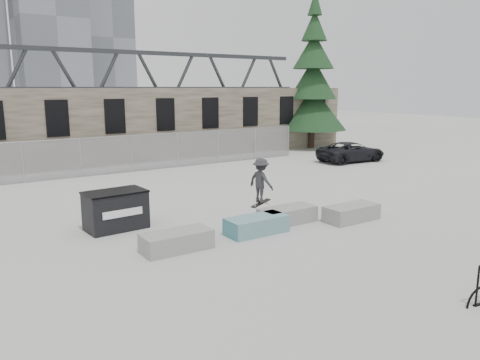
% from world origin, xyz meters
% --- Properties ---
extents(ground, '(120.00, 120.00, 0.00)m').
position_xyz_m(ground, '(0.00, 0.00, 0.00)').
color(ground, '#B5B5B0').
rests_on(ground, ground).
extents(stone_wall, '(36.00, 2.58, 4.50)m').
position_xyz_m(stone_wall, '(0.00, 16.24, 2.26)').
color(stone_wall, brown).
rests_on(stone_wall, ground).
extents(chainlink_fence, '(22.06, 0.06, 2.02)m').
position_xyz_m(chainlink_fence, '(-0.00, 12.50, 1.04)').
color(chainlink_fence, gray).
rests_on(chainlink_fence, ground).
extents(planter_far_left, '(2.00, 0.90, 0.55)m').
position_xyz_m(planter_far_left, '(-3.55, -0.22, 0.30)').
color(planter_far_left, gray).
rests_on(planter_far_left, ground).
extents(planter_center_left, '(2.00, 0.90, 0.55)m').
position_xyz_m(planter_center_left, '(-0.74, -0.20, 0.30)').
color(planter_center_left, teal).
rests_on(planter_center_left, ground).
extents(planter_center_right, '(2.00, 0.90, 0.55)m').
position_xyz_m(planter_center_right, '(0.83, 0.17, 0.30)').
color(planter_center_right, gray).
rests_on(planter_center_right, ground).
extents(planter_offset, '(2.00, 0.90, 0.55)m').
position_xyz_m(planter_offset, '(2.87, -0.84, 0.30)').
color(planter_offset, gray).
rests_on(planter_offset, ground).
extents(dumpster, '(2.00, 1.29, 1.27)m').
position_xyz_m(dumpster, '(-4.29, 2.73, 0.64)').
color(dumpster, black).
rests_on(dumpster, ground).
extents(spruce_tree, '(5.17, 5.17, 11.50)m').
position_xyz_m(spruce_tree, '(15.22, 14.89, 4.57)').
color(spruce_tree, '#38281E').
rests_on(spruce_tree, ground).
extents(truss_bridge, '(70.00, 3.00, 9.80)m').
position_xyz_m(truss_bridge, '(10.00, 55.00, 4.13)').
color(truss_bridge, '#2D3033').
rests_on(truss_bridge, ground).
extents(suv, '(4.57, 2.36, 1.23)m').
position_xyz_m(suv, '(12.70, 8.42, 0.62)').
color(suv, black).
rests_on(suv, ground).
extents(skateboarder, '(0.81, 1.10, 1.68)m').
position_xyz_m(skateboarder, '(0.22, 0.89, 1.42)').
color(skateboarder, '#2C2C2F').
rests_on(skateboarder, ground).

